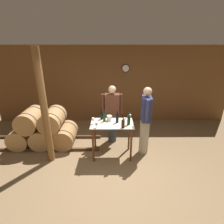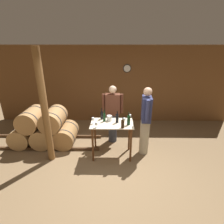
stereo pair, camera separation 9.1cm
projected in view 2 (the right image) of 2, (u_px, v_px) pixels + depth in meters
The scene contains 17 objects.
ground_plane at pixel (112, 175), 3.90m from camera, with size 14.00×14.00×0.00m, color brown.
back_wall at pixel (113, 85), 6.19m from camera, with size 8.40×0.08×2.70m.
barrel_rack at pixel (44, 129), 4.96m from camera, with size 3.17×0.86×1.08m.
tasting_table at pixel (112, 130), 4.34m from camera, with size 1.04×0.64×0.93m.
wooden_post at pixel (45, 109), 3.96m from camera, with size 0.16×0.16×2.70m.
wine_bottle_far_left at pixel (102, 115), 4.45m from camera, with size 0.07×0.07×0.29m.
wine_bottle_left at pixel (104, 117), 4.32m from camera, with size 0.06×0.06×0.30m.
wine_bottle_center at pixel (117, 118), 4.25m from camera, with size 0.07×0.07×0.30m.
wine_bottle_right at pixel (123, 124), 3.99m from camera, with size 0.08×0.08×0.26m.
wine_bottle_far_right at pixel (129, 120), 4.13m from camera, with size 0.07×0.07×0.31m.
wine_glass_near_left at pixel (93, 119), 4.19m from camera, with size 0.06×0.06×0.16m.
wine_glass_near_center at pixel (96, 124), 4.00m from camera, with size 0.06×0.06×0.13m.
wine_glass_near_right at pixel (124, 119), 4.20m from camera, with size 0.06×0.06×0.14m.
wine_glass_far_side at pixel (130, 116), 4.40m from camera, with size 0.07×0.07×0.14m.
ice_bucket at pixel (109, 118), 4.37m from camera, with size 0.13×0.13×0.14m.
person_host at pixel (113, 113), 4.95m from camera, with size 0.59×0.24×1.69m.
person_visitor_with_scarf at pixel (146, 120), 4.36m from camera, with size 0.25×0.59×1.79m.
Camera 2 is at (0.05, -3.10, 2.75)m, focal length 28.00 mm.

